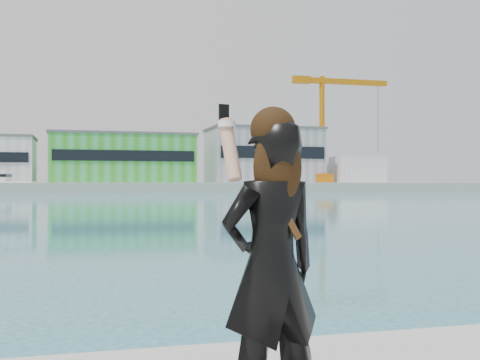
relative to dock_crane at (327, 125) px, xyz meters
name	(u,v)px	position (x,y,z in m)	size (l,w,h in m)	color
far_quay	(84,187)	(-53.20, 8.00, -14.07)	(320.00, 40.00, 2.00)	#9E9E99
warehouse_green	(122,158)	(-45.20, 5.98, -7.81)	(30.60, 16.36, 10.50)	green
warehouse_grey_right	(263,155)	(-13.20, 5.98, -6.80)	(25.50, 15.35, 12.50)	gray
ancillary_shed	(355,170)	(8.80, 4.00, -10.07)	(12.00, 10.00, 6.00)	silver
dock_crane	(327,125)	(0.00, 0.00, 0.00)	(23.00, 4.00, 24.00)	orange
flagpole_right	(192,161)	(-31.11, -1.00, -8.53)	(1.28, 0.16, 8.00)	silver
buoy_near	(239,197)	(-32.32, -43.54, -15.07)	(0.50, 0.50, 0.50)	yellow
woman	(271,259)	(-53.46, -122.69, -13.33)	(0.72, 0.55, 1.85)	black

